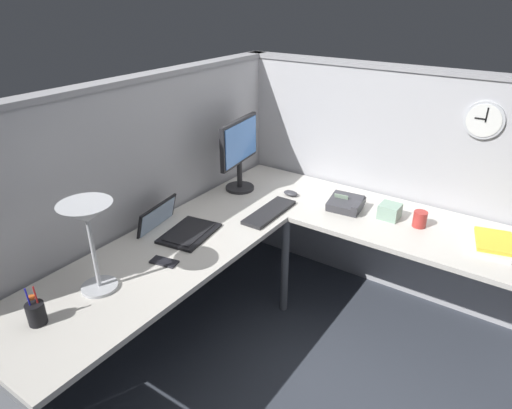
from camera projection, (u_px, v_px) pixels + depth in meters
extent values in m
plane|color=#383D47|center=(292.00, 330.00, 2.92)|extent=(6.80, 6.80, 0.00)
cube|color=#B2B2B7|center=(144.00, 211.00, 2.75)|extent=(2.57, 0.10, 1.55)
cube|color=#939399|center=(127.00, 80.00, 2.40)|extent=(2.57, 0.12, 0.03)
cube|color=#B2B2B7|center=(393.00, 186.00, 3.09)|extent=(0.10, 2.37, 1.55)
cube|color=#939399|center=(410.00, 68.00, 2.74)|extent=(0.12, 2.37, 0.03)
cube|color=beige|center=(192.00, 239.00, 2.56)|extent=(2.35, 0.66, 0.03)
cube|color=beige|center=(425.00, 231.00, 2.64)|extent=(0.66, 1.49, 0.03)
cylinder|color=slate|center=(285.00, 266.00, 2.96)|extent=(0.05, 0.05, 0.70)
cylinder|color=#232326|center=(240.00, 188.00, 3.15)|extent=(0.20, 0.20, 0.02)
cylinder|color=#232326|center=(240.00, 175.00, 3.11)|extent=(0.04, 0.04, 0.20)
cube|color=#232326|center=(239.00, 141.00, 3.01)|extent=(0.46, 0.09, 0.30)
cube|color=#4C84D8|center=(241.00, 142.00, 3.00)|extent=(0.42, 0.06, 0.26)
cube|color=black|center=(189.00, 233.00, 2.58)|extent=(0.37, 0.29, 0.02)
cube|color=black|center=(189.00, 232.00, 2.57)|extent=(0.31, 0.22, 0.00)
cube|color=black|center=(157.00, 220.00, 2.65)|extent=(0.35, 0.12, 0.22)
cube|color=#99B2D1|center=(158.00, 220.00, 2.64)|extent=(0.31, 0.10, 0.18)
cube|color=#232326|center=(269.00, 212.00, 2.81)|extent=(0.43, 0.15, 0.02)
ellipsoid|color=#38383D|center=(291.00, 193.00, 3.05)|extent=(0.06, 0.10, 0.03)
cylinder|color=#B7BABF|center=(100.00, 287.00, 2.12)|extent=(0.17, 0.17, 0.02)
cylinder|color=#B7BABF|center=(93.00, 252.00, 2.03)|extent=(0.02, 0.02, 0.38)
cone|color=#B7BABF|center=(86.00, 213.00, 1.94)|extent=(0.24, 0.24, 0.09)
cylinder|color=black|center=(36.00, 314.00, 1.88)|extent=(0.08, 0.08, 0.10)
cylinder|color=#1E1EB2|center=(29.00, 302.00, 1.85)|extent=(0.01, 0.02, 0.13)
cylinder|color=#B21E1E|center=(37.00, 300.00, 1.86)|extent=(0.01, 0.02, 0.13)
cylinder|color=#D8591E|center=(31.00, 297.00, 1.86)|extent=(0.03, 0.03, 0.01)
cube|color=black|center=(164.00, 262.00, 2.31)|extent=(0.10, 0.16, 0.01)
cube|color=#38383D|center=(345.00, 204.00, 2.86)|extent=(0.21, 0.22, 0.10)
cube|color=#8CA58C|center=(341.00, 198.00, 2.85)|extent=(0.02, 0.09, 0.04)
cube|color=#38383D|center=(359.00, 204.00, 2.81)|extent=(0.19, 0.06, 0.04)
cube|color=silver|center=(491.00, 245.00, 2.45)|extent=(0.30, 0.24, 0.02)
cube|color=yellow|center=(495.00, 241.00, 2.44)|extent=(0.30, 0.25, 0.02)
cylinder|color=#B2332D|center=(420.00, 219.00, 2.65)|extent=(0.08, 0.08, 0.10)
cube|color=#8CAD99|center=(390.00, 211.00, 2.75)|extent=(0.12, 0.12, 0.09)
cylinder|color=#B7BABF|center=(484.00, 120.00, 2.56)|extent=(0.03, 0.22, 0.22)
cylinder|color=white|center=(484.00, 121.00, 2.55)|extent=(0.00, 0.19, 0.19)
cube|color=black|center=(480.00, 119.00, 2.55)|extent=(0.00, 0.06, 0.01)
cube|color=black|center=(487.00, 115.00, 2.53)|extent=(0.00, 0.01, 0.08)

